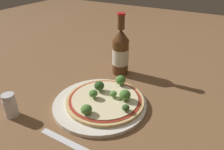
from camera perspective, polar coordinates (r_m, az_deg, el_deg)
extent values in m
plane|color=brown|center=(0.71, -3.72, -7.67)|extent=(3.00, 3.00, 0.00)
cylinder|color=silver|center=(0.71, -3.00, -7.32)|extent=(0.30, 0.30, 0.01)
cylinder|color=tan|center=(0.70, -1.84, -6.62)|extent=(0.25, 0.25, 0.01)
cylinder|color=maroon|center=(0.69, -1.84, -6.23)|extent=(0.23, 0.23, 0.00)
cylinder|color=beige|center=(0.69, -1.84, -6.15)|extent=(0.21, 0.21, 0.00)
cylinder|color=#89A866|center=(0.63, -6.65, -9.67)|extent=(0.01, 0.01, 0.01)
ellipsoid|color=#477A33|center=(0.63, -6.70, -8.91)|extent=(0.03, 0.03, 0.03)
cylinder|color=#89A866|center=(0.68, 3.37, -6.16)|extent=(0.01, 0.01, 0.01)
ellipsoid|color=#477A33|center=(0.68, 3.40, -5.21)|extent=(0.04, 0.04, 0.03)
cylinder|color=#89A866|center=(0.69, 0.33, -5.54)|extent=(0.01, 0.01, 0.01)
ellipsoid|color=#568E3D|center=(0.69, 0.34, -4.91)|extent=(0.02, 0.02, 0.02)
cylinder|color=#89A866|center=(0.69, -4.86, -5.63)|extent=(0.01, 0.01, 0.01)
ellipsoid|color=#477A33|center=(0.69, -4.90, -4.84)|extent=(0.03, 0.03, 0.02)
cylinder|color=#89A866|center=(0.76, 2.25, -2.19)|extent=(0.01, 0.01, 0.01)
ellipsoid|color=#477A33|center=(0.75, 2.27, -1.28)|extent=(0.03, 0.03, 0.03)
cylinder|color=#89A866|center=(0.73, -3.32, -3.75)|extent=(0.01, 0.01, 0.01)
ellipsoid|color=#2D5123|center=(0.72, -3.35, -2.81)|extent=(0.03, 0.03, 0.03)
cylinder|color=#89A866|center=(0.64, 3.57, -9.06)|extent=(0.01, 0.01, 0.01)
ellipsoid|color=#2D5123|center=(0.64, 3.59, -8.50)|extent=(0.02, 0.02, 0.02)
cylinder|color=#563319|center=(0.86, 2.22, 4.70)|extent=(0.06, 0.06, 0.14)
cylinder|color=beige|center=(0.86, 2.22, 4.87)|extent=(0.06, 0.06, 0.06)
cone|color=#563319|center=(0.83, 2.34, 10.46)|extent=(0.06, 0.06, 0.04)
cylinder|color=#563319|center=(0.82, 2.41, 13.66)|extent=(0.03, 0.03, 0.05)
cylinder|color=red|center=(0.81, 2.45, 15.69)|extent=(0.03, 0.03, 0.01)
cylinder|color=silver|center=(0.71, -24.93, -7.68)|extent=(0.04, 0.04, 0.06)
cylinder|color=silver|center=(0.69, -25.56, -5.17)|extent=(0.04, 0.04, 0.01)
cube|color=silver|center=(0.59, -10.73, -17.22)|extent=(0.02, 0.20, 0.00)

